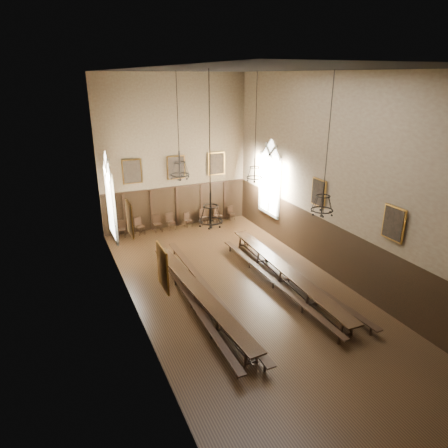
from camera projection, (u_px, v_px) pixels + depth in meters
floor at (243, 292)px, 17.27m from camera, size 9.00×18.00×0.02m
ceiling at (247, 69)px, 14.10m from camera, size 9.00×18.00×0.02m
wall_back at (175, 154)px, 23.38m from camera, size 9.00×0.02×9.00m
wall_left at (130, 207)px, 13.95m from camera, size 0.02×18.00×9.00m
wall_right at (337, 180)px, 17.42m from camera, size 0.02×18.00×9.00m
wainscot_panelling at (243, 266)px, 16.82m from camera, size 9.00×18.00×2.50m
table_left at (199, 298)px, 16.17m from camera, size 1.18×9.05×0.70m
table_right at (284, 275)px, 17.93m from camera, size 1.00×9.65×0.75m
bench_left_outer at (191, 302)px, 16.03m from camera, size 0.44×9.57×0.43m
bench_left_inner at (208, 292)px, 16.69m from camera, size 0.39×10.49×0.47m
bench_right_inner at (273, 283)px, 17.51m from camera, size 0.44×9.40×0.42m
bench_right_outer at (295, 276)px, 18.04m from camera, size 0.86×9.75×0.44m
chair_0 at (122, 232)px, 23.10m from camera, size 0.52×0.52×0.96m
chair_1 at (140, 229)px, 23.46m from camera, size 0.58×0.58×1.03m
chair_2 at (158, 227)px, 23.87m from camera, size 0.46×0.46×1.01m
chair_3 at (171, 225)px, 24.16m from camera, size 0.48×0.48×1.03m
chair_4 at (188, 223)px, 24.65m from camera, size 0.47×0.47×0.87m
chair_5 at (204, 220)px, 25.02m from camera, size 0.47×0.47×0.98m
chair_6 at (218, 218)px, 25.35m from camera, size 0.52×0.52×0.99m
chair_7 at (231, 216)px, 25.85m from camera, size 0.43×0.43×0.89m
chandelier_back_left at (180, 168)px, 16.98m from camera, size 0.82×0.82×4.33m
chandelier_back_right at (255, 170)px, 18.64m from camera, size 0.76×0.76×4.84m
chandelier_front_left at (211, 211)px, 12.93m from camera, size 0.79×0.79×4.80m
chandelier_front_right at (323, 201)px, 14.87m from camera, size 0.84×0.84×5.09m
portrait_back_0 at (132, 172)px, 22.55m from camera, size 1.10×0.12×1.40m
portrait_back_1 at (176, 167)px, 23.55m from camera, size 1.10×0.12×1.40m
portrait_back_2 at (216, 164)px, 24.55m from camera, size 1.10×0.12×1.40m
portrait_left_0 at (130, 219)px, 15.13m from camera, size 0.12×1.00×1.30m
portrait_left_1 at (163, 268)px, 11.29m from camera, size 0.12×1.00×1.30m
portrait_right_0 at (319, 193)px, 18.50m from camera, size 0.12×1.00×1.30m
portrait_right_1 at (394, 223)px, 14.66m from camera, size 0.12×1.00×1.30m
window_right at (270, 178)px, 22.47m from camera, size 0.20×2.20×4.60m
window_left at (109, 196)px, 19.06m from camera, size 0.20×2.20×4.60m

